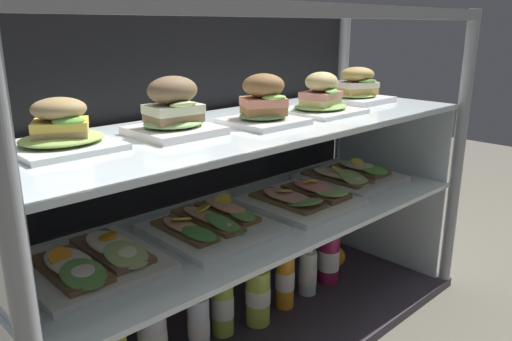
# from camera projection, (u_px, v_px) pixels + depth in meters

# --- Properties ---
(ground_plane) EXTENTS (6.00, 6.00, 0.02)m
(ground_plane) POSITION_uv_depth(u_px,v_px,m) (256.00, 340.00, 1.44)
(ground_plane) COLOR #5C574C
(ground_plane) RESTS_ON ground
(case_base_deck) EXTENTS (1.38, 0.50, 0.03)m
(case_base_deck) POSITION_uv_depth(u_px,v_px,m) (256.00, 332.00, 1.44)
(case_base_deck) COLOR #322B35
(case_base_deck) RESTS_ON ground
(case_frame) EXTENTS (1.38, 0.50, 0.91)m
(case_frame) POSITION_uv_depth(u_px,v_px,m) (224.00, 162.00, 1.39)
(case_frame) COLOR gray
(case_frame) RESTS_ON ground
(riser_lower_tier) EXTENTS (1.31, 0.43, 0.33)m
(riser_lower_tier) POSITION_uv_depth(u_px,v_px,m) (256.00, 276.00, 1.39)
(riser_lower_tier) COLOR silver
(riser_lower_tier) RESTS_ON case_base_deck
(shelf_lower_glass) EXTENTS (1.33, 0.45, 0.01)m
(shelf_lower_glass) POSITION_uv_depth(u_px,v_px,m) (256.00, 218.00, 1.34)
(shelf_lower_glass) COLOR silver
(shelf_lower_glass) RESTS_ON riser_lower_tier
(riser_upper_tier) EXTENTS (1.31, 0.43, 0.24)m
(riser_upper_tier) POSITION_uv_depth(u_px,v_px,m) (256.00, 173.00, 1.30)
(riser_upper_tier) COLOR silver
(riser_upper_tier) RESTS_ON shelf_lower_glass
(shelf_upper_glass) EXTENTS (1.33, 0.45, 0.01)m
(shelf_upper_glass) POSITION_uv_depth(u_px,v_px,m) (256.00, 125.00, 1.27)
(shelf_upper_glass) COLOR silver
(shelf_upper_glass) RESTS_ON riser_upper_tier
(plated_roll_sandwich_left_of_center) EXTENTS (0.20, 0.20, 0.10)m
(plated_roll_sandwich_left_of_center) POSITION_uv_depth(u_px,v_px,m) (61.00, 132.00, 0.98)
(plated_roll_sandwich_left_of_center) COLOR white
(plated_roll_sandwich_left_of_center) RESTS_ON shelf_upper_glass
(plated_roll_sandwich_mid_right) EXTENTS (0.18, 0.18, 0.13)m
(plated_roll_sandwich_mid_right) POSITION_uv_depth(u_px,v_px,m) (174.00, 112.00, 1.11)
(plated_roll_sandwich_mid_right) COLOR white
(plated_roll_sandwich_mid_right) RESTS_ON shelf_upper_glass
(plated_roll_sandwich_center) EXTENTS (0.18, 0.18, 0.13)m
(plated_roll_sandwich_center) POSITION_uv_depth(u_px,v_px,m) (264.00, 105.00, 1.23)
(plated_roll_sandwich_center) COLOR white
(plated_roll_sandwich_center) RESTS_ON shelf_upper_glass
(plated_roll_sandwich_near_left_corner) EXTENTS (0.20, 0.20, 0.11)m
(plated_roll_sandwich_near_left_corner) POSITION_uv_depth(u_px,v_px,m) (321.00, 99.00, 1.39)
(plated_roll_sandwich_near_left_corner) COLOR white
(plated_roll_sandwich_near_left_corner) RESTS_ON shelf_upper_glass
(plated_roll_sandwich_mid_left) EXTENTS (0.18, 0.18, 0.11)m
(plated_roll_sandwich_mid_left) POSITION_uv_depth(u_px,v_px,m) (357.00, 89.00, 1.59)
(plated_roll_sandwich_mid_left) COLOR white
(plated_roll_sandwich_mid_left) RESTS_ON shelf_upper_glass
(open_sandwich_tray_center) EXTENTS (0.27, 0.29, 0.06)m
(open_sandwich_tray_center) POSITION_uv_depth(u_px,v_px,m) (92.00, 260.00, 1.04)
(open_sandwich_tray_center) COLOR white
(open_sandwich_tray_center) RESTS_ON shelf_lower_glass
(open_sandwich_tray_right_of_center) EXTENTS (0.27, 0.29, 0.06)m
(open_sandwich_tray_right_of_center) POSITION_uv_depth(u_px,v_px,m) (211.00, 224.00, 1.24)
(open_sandwich_tray_right_of_center) COLOR white
(open_sandwich_tray_right_of_center) RESTS_ON shelf_lower_glass
(open_sandwich_tray_far_left) EXTENTS (0.27, 0.29, 0.06)m
(open_sandwich_tray_far_left) POSITION_uv_depth(u_px,v_px,m) (303.00, 198.00, 1.42)
(open_sandwich_tray_far_left) COLOR white
(open_sandwich_tray_far_left) RESTS_ON shelf_lower_glass
(open_sandwich_tray_near_right_corner) EXTENTS (0.27, 0.29, 0.06)m
(open_sandwich_tray_near_right_corner) POSITION_uv_depth(u_px,v_px,m) (351.00, 175.00, 1.64)
(open_sandwich_tray_near_right_corner) COLOR white
(open_sandwich_tray_near_right_corner) RESTS_ON shelf_lower_glass
(juice_bottle_back_right) EXTENTS (0.07, 0.07, 0.23)m
(juice_bottle_back_right) POSITION_uv_depth(u_px,v_px,m) (153.00, 340.00, 1.22)
(juice_bottle_back_right) COLOR white
(juice_bottle_back_right) RESTS_ON case_base_deck
(juice_bottle_back_center) EXTENTS (0.06, 0.06, 0.22)m
(juice_bottle_back_center) POSITION_uv_depth(u_px,v_px,m) (199.00, 323.00, 1.30)
(juice_bottle_back_center) COLOR white
(juice_bottle_back_center) RESTS_ON case_base_deck
(juice_bottle_front_left_end) EXTENTS (0.06, 0.06, 0.23)m
(juice_bottle_front_left_end) POSITION_uv_depth(u_px,v_px,m) (223.00, 304.00, 1.39)
(juice_bottle_front_left_end) COLOR #B4D347
(juice_bottle_front_left_end) RESTS_ON case_base_deck
(juice_bottle_near_post) EXTENTS (0.07, 0.07, 0.22)m
(juice_bottle_near_post) POSITION_uv_depth(u_px,v_px,m) (258.00, 294.00, 1.43)
(juice_bottle_near_post) COLOR #C0CD4B
(juice_bottle_near_post) RESTS_ON case_base_deck
(juice_bottle_tucked_behind) EXTENTS (0.06, 0.06, 0.25)m
(juice_bottle_tucked_behind) POSITION_uv_depth(u_px,v_px,m) (285.00, 276.00, 1.52)
(juice_bottle_tucked_behind) COLOR orange
(juice_bottle_tucked_behind) RESTS_ON case_base_deck
(juice_bottle_back_left) EXTENTS (0.06, 0.06, 0.19)m
(juice_bottle_back_left) POSITION_uv_depth(u_px,v_px,m) (308.00, 272.00, 1.60)
(juice_bottle_back_left) COLOR white
(juice_bottle_back_left) RESTS_ON case_base_deck
(juice_bottle_front_right_end) EXTENTS (0.07, 0.07, 0.25)m
(juice_bottle_front_right_end) POSITION_uv_depth(u_px,v_px,m) (329.00, 254.00, 1.67)
(juice_bottle_front_right_end) COLOR #9B1A4B
(juice_bottle_front_right_end) RESTS_ON case_base_deck
(orange_fruit_beside_bottles) EXTENTS (0.08, 0.08, 0.08)m
(orange_fruit_beside_bottles) POSITION_uv_depth(u_px,v_px,m) (334.00, 257.00, 1.79)
(orange_fruit_beside_bottles) COLOR orange
(orange_fruit_beside_bottles) RESTS_ON case_base_deck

